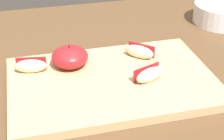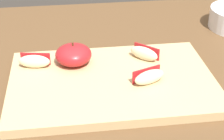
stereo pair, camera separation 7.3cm
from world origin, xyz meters
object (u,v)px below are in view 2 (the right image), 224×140
(apple_wedge_middle, at_px, (34,61))
(apple_wedge_right, at_px, (144,53))
(apple_half_skin_up, at_px, (73,55))
(cutting_board, at_px, (112,82))
(apple_wedge_front, at_px, (149,77))

(apple_wedge_middle, height_order, apple_wedge_right, same)
(apple_half_skin_up, relative_size, apple_wedge_middle, 1.13)
(apple_wedge_middle, bearing_deg, apple_half_skin_up, 4.01)
(apple_half_skin_up, bearing_deg, cutting_board, -44.17)
(apple_wedge_middle, xyz_separation_m, apple_wedge_right, (0.24, 0.00, 0.00))
(apple_wedge_front, xyz_separation_m, apple_wedge_right, (0.01, 0.10, 0.00))
(cutting_board, bearing_deg, apple_half_skin_up, 135.83)
(cutting_board, distance_m, apple_wedge_front, 0.08)
(apple_wedge_front, bearing_deg, apple_wedge_middle, 157.72)
(apple_half_skin_up, height_order, apple_wedge_front, apple_half_skin_up)
(apple_wedge_front, height_order, apple_wedge_middle, same)
(apple_wedge_right, bearing_deg, apple_half_skin_up, 179.42)
(apple_half_skin_up, bearing_deg, apple_wedge_middle, -175.99)
(cutting_board, distance_m, apple_half_skin_up, 0.11)
(cutting_board, xyz_separation_m, apple_wedge_middle, (-0.16, 0.07, 0.02))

